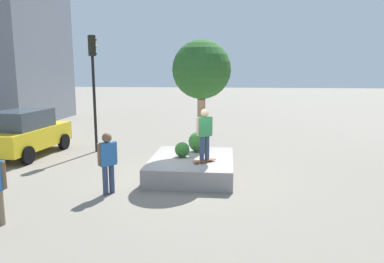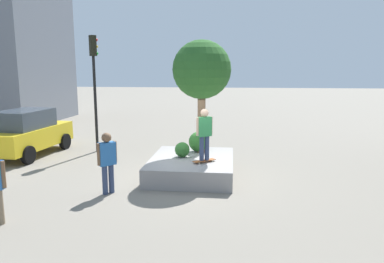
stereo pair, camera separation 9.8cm
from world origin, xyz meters
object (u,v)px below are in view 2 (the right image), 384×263
object	(u,v)px
planter_ledge	(192,166)
skateboarder	(204,131)
traffic_light_corner	(94,74)
skateboard	(204,161)
taxi_cab	(27,132)
plaza_tree	(202,71)
pedestrian_crossing	(107,159)

from	to	relation	value
planter_ledge	skateboarder	world-z (taller)	skateboarder
traffic_light_corner	planter_ledge	bearing A→B (deg)	-124.50
skateboard	taxi_cab	bearing A→B (deg)	70.78
skateboarder	skateboard	bearing A→B (deg)	-104.04
plaza_tree	pedestrian_crossing	distance (m)	4.57
planter_ledge	skateboard	xyz separation A→B (m)	(-0.59, -0.46, 0.36)
plaza_tree	taxi_cab	world-z (taller)	plaza_tree
planter_ledge	skateboard	world-z (taller)	skateboard
taxi_cab	pedestrian_crossing	size ratio (longest dim) A/B	2.37
pedestrian_crossing	traffic_light_corner	bearing A→B (deg)	23.95
skateboarder	planter_ledge	bearing A→B (deg)	38.07
skateboard	traffic_light_corner	bearing A→B (deg)	53.43
plaza_tree	pedestrian_crossing	xyz separation A→B (m)	(-2.94, 2.45, -2.48)
skateboard	skateboarder	xyz separation A→B (m)	(0.00, 0.00, 0.97)
skateboard	pedestrian_crossing	world-z (taller)	pedestrian_crossing
taxi_cab	skateboarder	bearing A→B (deg)	-109.22
planter_ledge	taxi_cab	xyz separation A→B (m)	(2.05, 7.11, 0.67)
plaza_tree	skateboarder	world-z (taller)	plaza_tree
planter_ledge	taxi_cab	distance (m)	7.44
plaza_tree	pedestrian_crossing	size ratio (longest dim) A/B	2.22
taxi_cab	traffic_light_corner	world-z (taller)	traffic_light_corner
skateboard	traffic_light_corner	world-z (taller)	traffic_light_corner
planter_ledge	pedestrian_crossing	size ratio (longest dim) A/B	1.94
plaza_tree	skateboard	bearing A→B (deg)	-171.37
plaza_tree	taxi_cab	distance (m)	7.88
planter_ledge	pedestrian_crossing	bearing A→B (deg)	133.82
plaza_tree	skateboarder	distance (m)	2.36
traffic_light_corner	pedestrian_crossing	world-z (taller)	traffic_light_corner
planter_ledge	pedestrian_crossing	distance (m)	3.14
planter_ledge	skateboard	size ratio (longest dim) A/B	4.62
planter_ledge	traffic_light_corner	size ratio (longest dim) A/B	0.70
skateboarder	pedestrian_crossing	size ratio (longest dim) A/B	0.93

